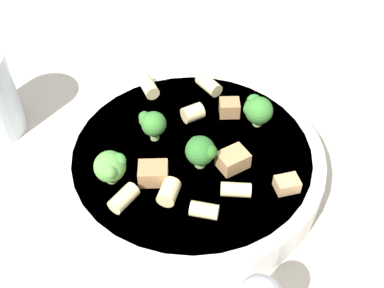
{
  "coord_description": "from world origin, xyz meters",
  "views": [
    {
      "loc": [
        0.3,
        -0.13,
        0.38
      ],
      "look_at": [
        0.0,
        0.0,
        0.05
      ],
      "focal_mm": 45.0,
      "sensor_mm": 36.0,
      "label": 1
    }
  ],
  "objects_px": {
    "pasta_bowl": "(192,161)",
    "broccoli_floret_1": "(257,109)",
    "rigatoni_0": "(209,85)",
    "chicken_chunk_1": "(233,160)",
    "chicken_chunk_2": "(287,184)",
    "rigatoni_2": "(169,192)",
    "broccoli_floret_2": "(199,151)",
    "broccoli_floret_3": "(152,124)",
    "chicken_chunk_3": "(153,173)",
    "rigatoni_1": "(149,87)",
    "rigatoni_5": "(193,113)",
    "rigatoni_4": "(236,190)",
    "chicken_chunk_0": "(229,108)",
    "rigatoni_3": "(124,198)",
    "rigatoni_6": "(204,210)",
    "broccoli_floret_0": "(110,166)"
  },
  "relations": [
    {
      "from": "pasta_bowl",
      "to": "broccoli_floret_1",
      "type": "relative_size",
      "value": 7.67
    },
    {
      "from": "rigatoni_0",
      "to": "chicken_chunk_1",
      "type": "distance_m",
      "value": 0.12
    },
    {
      "from": "chicken_chunk_2",
      "to": "rigatoni_2",
      "type": "bearing_deg",
      "value": -107.18
    },
    {
      "from": "broccoli_floret_1",
      "to": "broccoli_floret_2",
      "type": "bearing_deg",
      "value": -68.05
    },
    {
      "from": "chicken_chunk_1",
      "to": "broccoli_floret_3",
      "type": "bearing_deg",
      "value": -138.74
    },
    {
      "from": "broccoli_floret_3",
      "to": "chicken_chunk_3",
      "type": "xyz_separation_m",
      "value": [
        0.05,
        -0.02,
        -0.01
      ]
    },
    {
      "from": "rigatoni_1",
      "to": "rigatoni_5",
      "type": "distance_m",
      "value": 0.07
    },
    {
      "from": "rigatoni_4",
      "to": "rigatoni_2",
      "type": "bearing_deg",
      "value": -109.06
    },
    {
      "from": "rigatoni_5",
      "to": "broccoli_floret_3",
      "type": "bearing_deg",
      "value": -77.44
    },
    {
      "from": "rigatoni_1",
      "to": "chicken_chunk_3",
      "type": "relative_size",
      "value": 1.07
    },
    {
      "from": "chicken_chunk_0",
      "to": "chicken_chunk_1",
      "type": "xyz_separation_m",
      "value": [
        0.07,
        -0.03,
        -0.0
      ]
    },
    {
      "from": "broccoli_floret_3",
      "to": "rigatoni_3",
      "type": "distance_m",
      "value": 0.09
    },
    {
      "from": "broccoli_floret_1",
      "to": "rigatoni_2",
      "type": "xyz_separation_m",
      "value": [
        0.06,
        -0.12,
        -0.01
      ]
    },
    {
      "from": "pasta_bowl",
      "to": "rigatoni_0",
      "type": "bearing_deg",
      "value": 146.04
    },
    {
      "from": "chicken_chunk_0",
      "to": "broccoli_floret_1",
      "type": "bearing_deg",
      "value": 38.99
    },
    {
      "from": "rigatoni_3",
      "to": "rigatoni_5",
      "type": "relative_size",
      "value": 1.3
    },
    {
      "from": "pasta_bowl",
      "to": "chicken_chunk_2",
      "type": "bearing_deg",
      "value": 38.43
    },
    {
      "from": "rigatoni_4",
      "to": "broccoli_floret_3",
      "type": "bearing_deg",
      "value": -155.53
    },
    {
      "from": "rigatoni_4",
      "to": "rigatoni_6",
      "type": "height_order",
      "value": "same"
    },
    {
      "from": "broccoli_floret_1",
      "to": "chicken_chunk_0",
      "type": "xyz_separation_m",
      "value": [
        -0.02,
        -0.02,
        -0.01
      ]
    },
    {
      "from": "broccoli_floret_2",
      "to": "chicken_chunk_0",
      "type": "distance_m",
      "value": 0.08
    },
    {
      "from": "rigatoni_0",
      "to": "rigatoni_6",
      "type": "distance_m",
      "value": 0.17
    },
    {
      "from": "rigatoni_6",
      "to": "chicken_chunk_3",
      "type": "xyz_separation_m",
      "value": [
        -0.06,
        -0.03,
        0.0
      ]
    },
    {
      "from": "chicken_chunk_3",
      "to": "rigatoni_3",
      "type": "bearing_deg",
      "value": -64.21
    },
    {
      "from": "broccoli_floret_0",
      "to": "rigatoni_4",
      "type": "xyz_separation_m",
      "value": [
        0.06,
        0.1,
        -0.01
      ]
    },
    {
      "from": "broccoli_floret_2",
      "to": "chicken_chunk_0",
      "type": "height_order",
      "value": "broccoli_floret_2"
    },
    {
      "from": "rigatoni_2",
      "to": "chicken_chunk_3",
      "type": "distance_m",
      "value": 0.03
    },
    {
      "from": "rigatoni_1",
      "to": "rigatoni_3",
      "type": "relative_size",
      "value": 1.07
    },
    {
      "from": "rigatoni_2",
      "to": "broccoli_floret_2",
      "type": "bearing_deg",
      "value": 122.64
    },
    {
      "from": "broccoli_floret_0",
      "to": "rigatoni_3",
      "type": "relative_size",
      "value": 1.22
    },
    {
      "from": "rigatoni_2",
      "to": "rigatoni_6",
      "type": "xyz_separation_m",
      "value": [
        0.03,
        0.02,
        -0.0
      ]
    },
    {
      "from": "rigatoni_5",
      "to": "chicken_chunk_3",
      "type": "distance_m",
      "value": 0.09
    },
    {
      "from": "pasta_bowl",
      "to": "rigatoni_2",
      "type": "height_order",
      "value": "rigatoni_2"
    },
    {
      "from": "rigatoni_0",
      "to": "rigatoni_2",
      "type": "bearing_deg",
      "value": -37.26
    },
    {
      "from": "broccoli_floret_2",
      "to": "rigatoni_2",
      "type": "relative_size",
      "value": 1.51
    },
    {
      "from": "rigatoni_5",
      "to": "chicken_chunk_0",
      "type": "height_order",
      "value": "same"
    },
    {
      "from": "chicken_chunk_1",
      "to": "chicken_chunk_2",
      "type": "height_order",
      "value": "chicken_chunk_1"
    },
    {
      "from": "rigatoni_4",
      "to": "chicken_chunk_0",
      "type": "bearing_deg",
      "value": 157.11
    },
    {
      "from": "broccoli_floret_3",
      "to": "rigatoni_1",
      "type": "relative_size",
      "value": 1.13
    },
    {
      "from": "broccoli_floret_2",
      "to": "rigatoni_4",
      "type": "xyz_separation_m",
      "value": [
        0.05,
        0.02,
        -0.01
      ]
    },
    {
      "from": "chicken_chunk_0",
      "to": "chicken_chunk_2",
      "type": "bearing_deg",
      "value": 1.8
    },
    {
      "from": "rigatoni_0",
      "to": "rigatoni_2",
      "type": "height_order",
      "value": "rigatoni_2"
    },
    {
      "from": "broccoli_floret_3",
      "to": "rigatoni_3",
      "type": "relative_size",
      "value": 1.2
    },
    {
      "from": "broccoli_floret_0",
      "to": "broccoli_floret_2",
      "type": "height_order",
      "value": "same"
    },
    {
      "from": "broccoli_floret_1",
      "to": "chicken_chunk_1",
      "type": "height_order",
      "value": "broccoli_floret_1"
    },
    {
      "from": "rigatoni_2",
      "to": "rigatoni_3",
      "type": "distance_m",
      "value": 0.04
    },
    {
      "from": "pasta_bowl",
      "to": "rigatoni_1",
      "type": "xyz_separation_m",
      "value": [
        -0.1,
        -0.01,
        0.02
      ]
    },
    {
      "from": "chicken_chunk_1",
      "to": "chicken_chunk_2",
      "type": "relative_size",
      "value": 1.3
    },
    {
      "from": "broccoli_floret_1",
      "to": "chicken_chunk_0",
      "type": "bearing_deg",
      "value": -141.01
    },
    {
      "from": "pasta_bowl",
      "to": "rigatoni_6",
      "type": "xyz_separation_m",
      "value": [
        0.08,
        -0.02,
        0.02
      ]
    }
  ]
}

